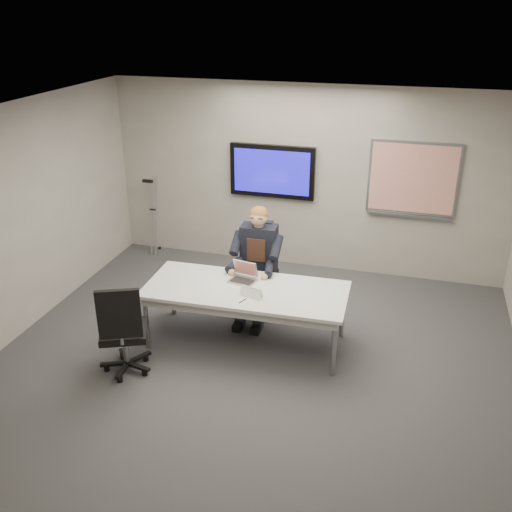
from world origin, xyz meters
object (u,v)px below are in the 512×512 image
(conference_table, at_px, (246,295))
(seated_person, at_px, (255,276))
(laptop, at_px, (244,276))
(office_chair_far, at_px, (260,285))
(office_chair_near, at_px, (125,345))

(conference_table, distance_m, seated_person, 0.62)
(laptop, bearing_deg, conference_table, -55.97)
(office_chair_far, distance_m, office_chair_near, 2.13)
(office_chair_near, distance_m, seated_person, 1.91)
(seated_person, relative_size, laptop, 4.27)
(conference_table, xyz_separation_m, office_chair_near, (-1.12, -0.97, -0.30))
(conference_table, distance_m, office_chair_far, 0.94)
(conference_table, relative_size, office_chair_far, 2.24)
(office_chair_near, height_order, seated_person, seated_person)
(office_chair_far, bearing_deg, office_chair_near, -127.57)
(conference_table, bearing_deg, office_chair_far, 92.83)
(office_chair_far, relative_size, seated_person, 0.73)
(laptop, bearing_deg, office_chair_far, 98.88)
(office_chair_far, distance_m, seated_person, 0.38)
(office_chair_far, bearing_deg, laptop, -99.96)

